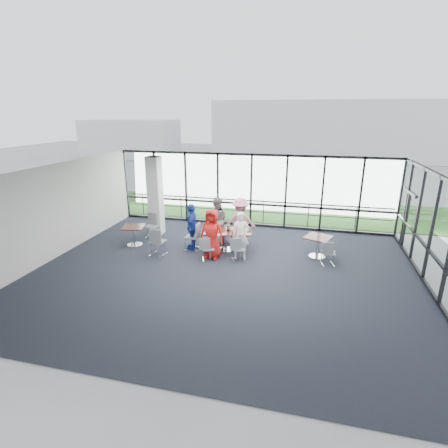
% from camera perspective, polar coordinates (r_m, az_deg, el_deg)
% --- Properties ---
extents(floor, '(12.00, 10.00, 0.02)m').
position_cam_1_polar(floor, '(11.18, -0.08, -8.03)').
color(floor, '#1F2330').
rests_on(floor, ground).
extents(ceiling, '(12.00, 10.00, 0.04)m').
position_cam_1_polar(ceiling, '(10.20, -0.08, 8.42)').
color(ceiling, white).
rests_on(ceiling, ground).
extents(wall_left, '(0.10, 10.00, 3.20)m').
position_cam_1_polar(wall_left, '(13.31, -26.05, 1.77)').
color(wall_left, silver).
rests_on(wall_left, ground).
extents(wall_front, '(12.00, 0.10, 3.20)m').
position_cam_1_polar(wall_front, '(6.27, -11.50, -14.02)').
color(wall_front, silver).
rests_on(wall_front, ground).
extents(curtain_wall_back, '(12.00, 0.10, 3.20)m').
position_cam_1_polar(curtain_wall_back, '(15.32, 4.45, 5.47)').
color(curtain_wall_back, white).
rests_on(curtain_wall_back, ground).
extents(curtain_wall_right, '(0.10, 10.00, 3.20)m').
position_cam_1_polar(curtain_wall_right, '(10.90, 32.24, -2.47)').
color(curtain_wall_right, white).
rests_on(curtain_wall_right, ground).
extents(exit_door, '(0.12, 1.60, 2.10)m').
position_cam_1_polar(exit_door, '(14.49, 27.58, 0.49)').
color(exit_door, black).
rests_on(exit_door, ground).
extents(structural_column, '(0.50, 0.50, 3.20)m').
position_cam_1_polar(structural_column, '(14.49, -11.14, 4.47)').
color(structural_column, silver).
rests_on(structural_column, ground).
extents(apron, '(80.00, 70.00, 0.02)m').
position_cam_1_polar(apron, '(20.51, 6.68, 3.93)').
color(apron, gray).
rests_on(apron, ground).
extents(grass_strip, '(80.00, 5.00, 0.01)m').
position_cam_1_polar(grass_strip, '(18.58, 5.88, 2.59)').
color(grass_strip, '#265820').
rests_on(grass_strip, ground).
extents(hangar_main, '(24.00, 10.00, 6.00)m').
position_cam_1_polar(hangar_main, '(41.84, 16.55, 14.59)').
color(hangar_main, silver).
rests_on(hangar_main, ground).
extents(hangar_aux, '(10.00, 6.00, 4.00)m').
position_cam_1_polar(hangar_aux, '(43.03, -14.93, 13.45)').
color(hangar_aux, silver).
rests_on(hangar_aux, ground).
extents(guard_rail, '(12.00, 0.06, 0.06)m').
position_cam_1_polar(guard_rail, '(16.16, 4.71, 2.10)').
color(guard_rail, '#2D2D33').
rests_on(guard_rail, ground).
extents(main_table, '(1.90, 1.25, 0.75)m').
position_cam_1_polar(main_table, '(12.73, 0.32, -1.70)').
color(main_table, '#3D1512').
rests_on(main_table, ground).
extents(side_table_left, '(0.92, 0.92, 0.75)m').
position_cam_1_polar(side_table_left, '(13.63, -14.55, -0.92)').
color(side_table_left, '#3D1512').
rests_on(side_table_left, ground).
extents(side_table_right, '(1.08, 1.08, 0.75)m').
position_cam_1_polar(side_table_right, '(12.56, 15.12, -2.53)').
color(side_table_right, '#3D1512').
rests_on(side_table_right, ground).
extents(diner_near_left, '(0.89, 0.61, 1.76)m').
position_cam_1_polar(diner_near_left, '(11.98, -2.01, -1.62)').
color(diner_near_left, red).
rests_on(diner_near_left, ground).
extents(diner_near_right, '(0.69, 0.56, 1.66)m').
position_cam_1_polar(diner_near_right, '(11.95, 2.74, -1.94)').
color(diner_near_right, white).
rests_on(diner_near_right, ground).
extents(diner_far_left, '(0.94, 0.64, 1.81)m').
position_cam_1_polar(diner_far_left, '(13.43, -1.22, 0.67)').
color(diner_far_left, gray).
rests_on(diner_far_left, ground).
extents(diner_far_right, '(1.24, 0.76, 1.81)m').
position_cam_1_polar(diner_far_right, '(13.29, 2.69, 0.46)').
color(diner_far_right, pink).
rests_on(diner_far_right, ground).
extents(diner_end, '(0.70, 1.09, 1.73)m').
position_cam_1_polar(diner_end, '(12.83, -5.27, -0.43)').
color(diner_end, '#1C349D').
rests_on(diner_end, ground).
extents(chair_main_nl, '(0.51, 0.51, 0.82)m').
position_cam_1_polar(chair_main_nl, '(11.99, -2.62, -4.02)').
color(chair_main_nl, gray).
rests_on(chair_main_nl, ground).
extents(chair_main_nr, '(0.53, 0.53, 0.83)m').
position_cam_1_polar(chair_main_nr, '(11.92, 2.42, -4.11)').
color(chair_main_nr, gray).
rests_on(chair_main_nr, ground).
extents(chair_main_fl, '(0.49, 0.49, 0.97)m').
position_cam_1_polar(chair_main_fl, '(13.64, -1.12, -0.89)').
color(chair_main_fl, gray).
rests_on(chair_main_fl, ground).
extents(chair_main_fr, '(0.50, 0.50, 0.95)m').
position_cam_1_polar(chair_main_fr, '(13.53, 2.19, -1.11)').
color(chair_main_fr, gray).
rests_on(chair_main_fr, ground).
extents(chair_main_end, '(0.48, 0.48, 0.98)m').
position_cam_1_polar(chair_main_end, '(12.89, -5.17, -2.09)').
color(chair_main_end, gray).
rests_on(chair_main_end, ground).
extents(chair_spare_la, '(0.55, 0.55, 1.00)m').
position_cam_1_polar(chair_spare_la, '(12.56, -10.80, -2.85)').
color(chair_spare_la, gray).
rests_on(chair_spare_la, ground).
extents(chair_spare_lb, '(0.57, 0.57, 0.95)m').
position_cam_1_polar(chair_spare_lb, '(14.33, -11.67, -0.39)').
color(chair_spare_lb, gray).
rests_on(chair_spare_lb, ground).
extents(chair_spare_r, '(0.48, 0.48, 0.82)m').
position_cam_1_polar(chair_spare_r, '(12.11, 16.65, -4.55)').
color(chair_spare_r, gray).
rests_on(chair_spare_r, ground).
extents(plate_nl, '(0.24, 0.24, 0.01)m').
position_cam_1_polar(plate_nl, '(12.44, -1.90, -1.47)').
color(plate_nl, white).
rests_on(plate_nl, main_table).
extents(plate_nr, '(0.24, 0.24, 0.01)m').
position_cam_1_polar(plate_nr, '(12.32, 2.67, -1.67)').
color(plate_nr, white).
rests_on(plate_nr, main_table).
extents(plate_fl, '(0.24, 0.24, 0.01)m').
position_cam_1_polar(plate_fl, '(13.00, -1.74, -0.60)').
color(plate_fl, white).
rests_on(plate_fl, main_table).
extents(plate_fr, '(0.25, 0.25, 0.01)m').
position_cam_1_polar(plate_fr, '(12.96, 2.59, -0.68)').
color(plate_fr, white).
rests_on(plate_fr, main_table).
extents(plate_end, '(0.27, 0.27, 0.01)m').
position_cam_1_polar(plate_end, '(12.80, -2.95, -0.92)').
color(plate_end, white).
rests_on(plate_end, main_table).
extents(tumbler_a, '(0.07, 0.07, 0.14)m').
position_cam_1_polar(tumbler_a, '(12.52, -0.80, -1.02)').
color(tumbler_a, white).
rests_on(tumbler_a, main_table).
extents(tumbler_b, '(0.06, 0.06, 0.13)m').
position_cam_1_polar(tumbler_b, '(12.45, 1.26, -1.18)').
color(tumbler_b, white).
rests_on(tumbler_b, main_table).
extents(tumbler_c, '(0.07, 0.07, 0.13)m').
position_cam_1_polar(tumbler_c, '(12.90, 0.73, -0.46)').
color(tumbler_c, white).
rests_on(tumbler_c, main_table).
extents(tumbler_d, '(0.07, 0.07, 0.14)m').
position_cam_1_polar(tumbler_d, '(12.64, -2.37, -0.85)').
color(tumbler_d, white).
rests_on(tumbler_d, main_table).
extents(menu_a, '(0.40, 0.37, 0.00)m').
position_cam_1_polar(menu_a, '(12.30, -0.47, -1.71)').
color(menu_a, beige).
rests_on(menu_a, main_table).
extents(menu_b, '(0.29, 0.21, 0.00)m').
position_cam_1_polar(menu_b, '(12.40, 3.86, -1.59)').
color(menu_b, beige).
rests_on(menu_b, main_table).
extents(menu_c, '(0.37, 0.33, 0.00)m').
position_cam_1_polar(menu_c, '(13.00, 1.01, -0.63)').
color(menu_c, beige).
rests_on(menu_c, main_table).
extents(condiment_caddy, '(0.10, 0.07, 0.04)m').
position_cam_1_polar(condiment_caddy, '(12.68, 0.65, -1.02)').
color(condiment_caddy, black).
rests_on(condiment_caddy, main_table).
extents(ketchup_bottle, '(0.06, 0.06, 0.18)m').
position_cam_1_polar(ketchup_bottle, '(12.68, 0.60, -0.68)').
color(ketchup_bottle, maroon).
rests_on(ketchup_bottle, main_table).
extents(green_bottle, '(0.05, 0.05, 0.20)m').
position_cam_1_polar(green_bottle, '(12.66, 0.87, -0.67)').
color(green_bottle, '#1B7D2F').
rests_on(green_bottle, main_table).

